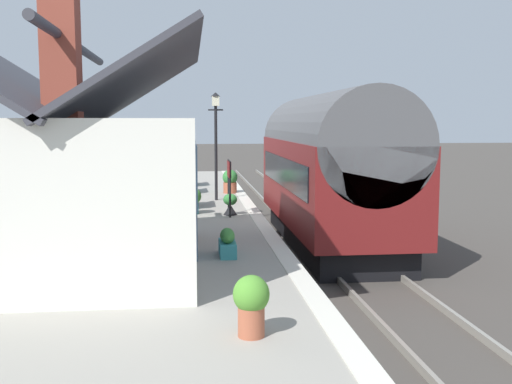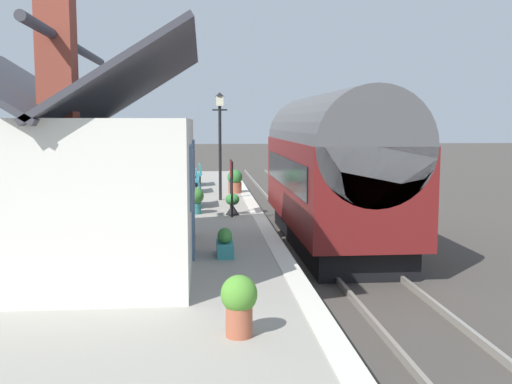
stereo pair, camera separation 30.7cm
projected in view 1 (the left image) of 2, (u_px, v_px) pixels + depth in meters
ground_plane at (300, 249)px, 16.80m from camera, size 160.00×160.00×0.00m
platform at (153, 236)px, 16.31m from camera, size 32.00×6.12×0.88m
platform_edge_coping at (258, 218)px, 16.57m from camera, size 32.00×0.36×0.02m
rail_near at (357, 245)px, 16.97m from camera, size 52.00×0.08×0.14m
rail_far at (307, 246)px, 16.81m from camera, size 52.00×0.08×0.14m
train at (330, 168)px, 17.01m from camera, size 8.95×2.73×4.32m
station_building at (79, 186)px, 11.05m from camera, size 6.23×4.48×5.16m
bench_mid_platform at (192, 192)px, 18.76m from camera, size 1.40×0.43×0.88m
bench_by_lamp at (188, 180)px, 22.59m from camera, size 1.41×0.48×0.88m
bench_platform_end at (192, 174)px, 25.09m from camera, size 1.42×0.50×0.88m
planter_under_sign at (251, 302)px, 7.41m from camera, size 0.45×0.45×0.77m
planter_edge_near at (227, 243)px, 11.91m from camera, size 0.81×0.32×0.55m
planter_edge_far at (230, 204)px, 17.13m from camera, size 0.40×0.40×0.66m
planter_corner_building at (157, 197)px, 17.86m from camera, size 0.53×0.53×0.86m
planter_bench_right at (230, 181)px, 22.38m from camera, size 0.55×0.55×0.89m
planter_bench_left at (191, 199)px, 17.30m from camera, size 0.58×0.58×0.78m
lamp_post_platform at (216, 125)px, 20.13m from camera, size 0.32×0.50×3.62m
station_sign_board at (229, 174)px, 16.88m from camera, size 0.96×0.06×1.57m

